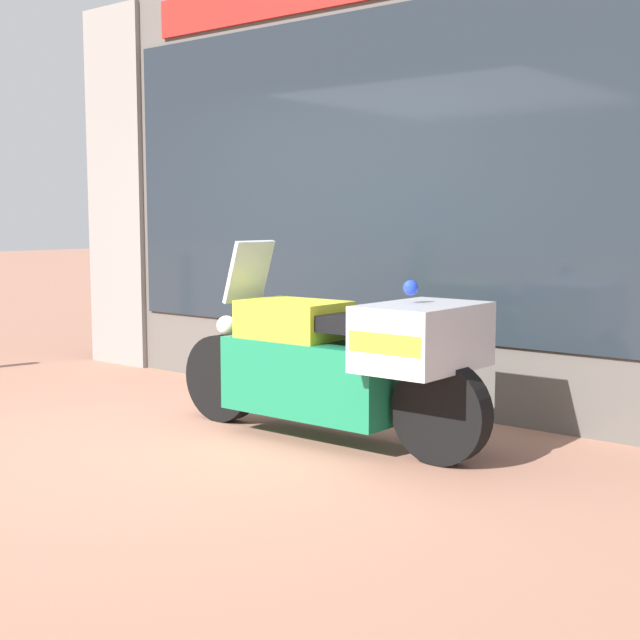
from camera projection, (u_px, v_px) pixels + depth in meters
ground_plane at (167, 443)px, 5.64m from camera, size 60.00×60.00×0.00m
shop_building at (320, 183)px, 7.21m from camera, size 6.23×0.55×3.39m
window_display at (391, 337)px, 6.95m from camera, size 5.01×0.30×2.09m
paramedic_motorcycle at (342, 359)px, 5.56m from camera, size 2.38×0.80×1.27m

